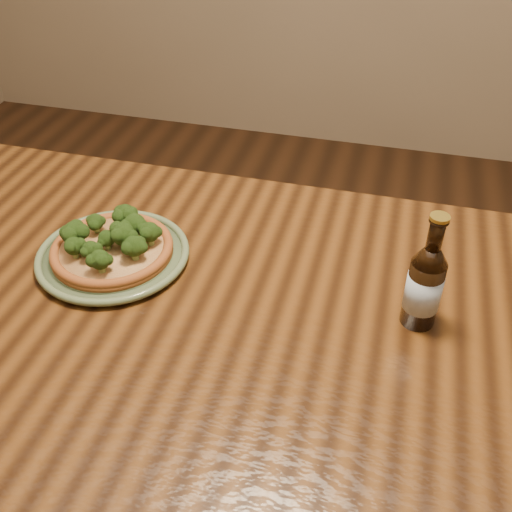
% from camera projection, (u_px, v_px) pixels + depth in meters
% --- Properties ---
extents(table, '(1.60, 0.90, 0.75)m').
position_uv_depth(table, '(209.00, 359.00, 1.02)').
color(table, '#4E2C10').
rests_on(table, ground).
extents(plate, '(0.28, 0.28, 0.02)m').
position_uv_depth(plate, '(113.00, 255.00, 1.08)').
color(plate, '#5B6D4B').
rests_on(plate, table).
extents(pizza, '(0.22, 0.22, 0.07)m').
position_uv_depth(pizza, '(112.00, 246.00, 1.07)').
color(pizza, '#954F21').
rests_on(pizza, plate).
extents(beer_bottle, '(0.06, 0.06, 0.20)m').
position_uv_depth(beer_bottle, '(425.00, 285.00, 0.92)').
color(beer_bottle, black).
rests_on(beer_bottle, table).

